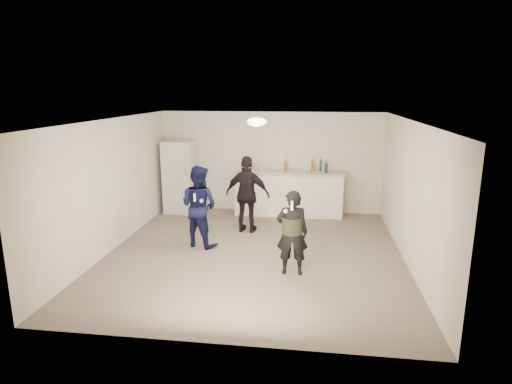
# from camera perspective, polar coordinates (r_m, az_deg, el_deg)

# --- Properties ---
(floor) EXTENTS (6.00, 6.00, 0.00)m
(floor) POSITION_cam_1_polar(r_m,az_deg,el_deg) (8.19, -0.19, -8.18)
(floor) COLOR #6B5B4C
(floor) RESTS_ON ground
(ceiling) EXTENTS (6.00, 6.00, 0.00)m
(ceiling) POSITION_cam_1_polar(r_m,az_deg,el_deg) (7.63, -0.20, 9.56)
(ceiling) COLOR silver
(ceiling) RESTS_ON wall_back
(wall_back) EXTENTS (6.00, 0.00, 6.00)m
(wall_back) POSITION_cam_1_polar(r_m,az_deg,el_deg) (10.74, 1.99, 3.98)
(wall_back) COLOR beige
(wall_back) RESTS_ON floor
(wall_front) EXTENTS (6.00, 0.00, 6.00)m
(wall_front) POSITION_cam_1_polar(r_m,az_deg,el_deg) (4.98, -4.94, -7.42)
(wall_front) COLOR beige
(wall_front) RESTS_ON floor
(wall_left) EXTENTS (0.00, 6.00, 6.00)m
(wall_left) POSITION_cam_1_polar(r_m,az_deg,el_deg) (8.62, -18.62, 0.91)
(wall_left) COLOR beige
(wall_left) RESTS_ON floor
(wall_right) EXTENTS (0.00, 6.00, 6.00)m
(wall_right) POSITION_cam_1_polar(r_m,az_deg,el_deg) (7.93, 19.90, -0.25)
(wall_right) COLOR beige
(wall_right) RESTS_ON floor
(counter) EXTENTS (2.60, 0.56, 1.05)m
(counter) POSITION_cam_1_polar(r_m,az_deg,el_deg) (10.52, 4.36, -0.28)
(counter) COLOR white
(counter) RESTS_ON floor
(counter_top) EXTENTS (2.68, 0.64, 0.04)m
(counter_top) POSITION_cam_1_polar(r_m,az_deg,el_deg) (10.41, 4.42, 2.64)
(counter_top) COLOR #BEA993
(counter_top) RESTS_ON counter
(fridge) EXTENTS (0.70, 0.70, 1.80)m
(fridge) POSITION_cam_1_polar(r_m,az_deg,el_deg) (10.87, -10.14, 2.02)
(fridge) COLOR silver
(fridge) RESTS_ON floor
(fridge_handle) EXTENTS (0.02, 0.02, 0.60)m
(fridge_handle) POSITION_cam_1_polar(r_m,az_deg,el_deg) (10.36, -9.36, 3.74)
(fridge_handle) COLOR white
(fridge_handle) RESTS_ON fridge
(ceiling_dome) EXTENTS (0.36, 0.36, 0.16)m
(ceiling_dome) POSITION_cam_1_polar(r_m,az_deg,el_deg) (7.93, 0.10, 9.35)
(ceiling_dome) COLOR white
(ceiling_dome) RESTS_ON ceiling
(shaker) EXTENTS (0.08, 0.08, 0.17)m
(shaker) POSITION_cam_1_polar(r_m,az_deg,el_deg) (10.62, -0.46, 3.47)
(shaker) COLOR #A8A8AC
(shaker) RESTS_ON counter_top
(man) EXTENTS (0.95, 0.85, 1.61)m
(man) POSITION_cam_1_polar(r_m,az_deg,el_deg) (8.44, -7.62, -1.88)
(man) COLOR #101646
(man) RESTS_ON floor
(woman) EXTENTS (0.54, 0.36, 1.45)m
(woman) POSITION_cam_1_polar(r_m,az_deg,el_deg) (7.12, 4.84, -5.41)
(woman) COLOR black
(woman) RESTS_ON floor
(camo_shorts) EXTENTS (0.34, 0.34, 0.28)m
(camo_shorts) POSITION_cam_1_polar(r_m,az_deg,el_deg) (7.08, 4.86, -4.43)
(camo_shorts) COLOR #2E3719
(camo_shorts) RESTS_ON woman
(spectator) EXTENTS (1.02, 0.53, 1.66)m
(spectator) POSITION_cam_1_polar(r_m,az_deg,el_deg) (9.16, -1.14, -0.35)
(spectator) COLOR black
(spectator) RESTS_ON floor
(remote_man) EXTENTS (0.04, 0.04, 0.15)m
(remote_man) POSITION_cam_1_polar(r_m,az_deg,el_deg) (8.11, -8.18, -0.72)
(remote_man) COLOR white
(remote_man) RESTS_ON man
(nunchuk_man) EXTENTS (0.07, 0.07, 0.07)m
(nunchuk_man) POSITION_cam_1_polar(r_m,az_deg,el_deg) (8.13, -7.29, -1.18)
(nunchuk_man) COLOR silver
(nunchuk_man) RESTS_ON man
(remote_woman) EXTENTS (0.04, 0.04, 0.15)m
(remote_woman) POSITION_cam_1_polar(r_m,az_deg,el_deg) (6.73, 4.82, -1.84)
(remote_woman) COLOR white
(remote_woman) RESTS_ON woman
(nunchuk_woman) EXTENTS (0.07, 0.07, 0.07)m
(nunchuk_woman) POSITION_cam_1_polar(r_m,az_deg,el_deg) (6.79, 3.97, -2.56)
(nunchuk_woman) COLOR silver
(nunchuk_woman) RESTS_ON woman
(bottle_cluster) EXTENTS (1.06, 0.28, 0.27)m
(bottle_cluster) POSITION_cam_1_polar(r_m,az_deg,el_deg) (10.43, 7.46, 3.34)
(bottle_cluster) COLOR silver
(bottle_cluster) RESTS_ON counter_top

